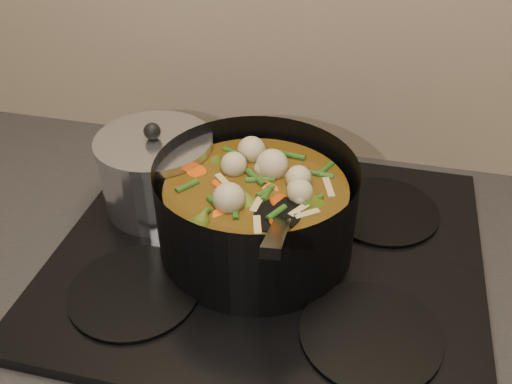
# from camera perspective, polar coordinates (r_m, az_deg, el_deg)

# --- Properties ---
(stovetop) EXTENTS (0.62, 0.54, 0.03)m
(stovetop) POSITION_cam_1_polar(r_m,az_deg,el_deg) (0.86, 1.28, -6.13)
(stovetop) COLOR black
(stovetop) RESTS_ON counter
(stockpot) EXTENTS (0.31, 0.39, 0.21)m
(stockpot) POSITION_cam_1_polar(r_m,az_deg,el_deg) (0.82, 0.02, -1.86)
(stockpot) COLOR black
(stockpot) RESTS_ON stovetop
(saucepan) EXTENTS (0.18, 0.18, 0.15)m
(saucepan) POSITION_cam_1_polar(r_m,az_deg,el_deg) (0.92, -9.86, 2.02)
(saucepan) COLOR silver
(saucepan) RESTS_ON stovetop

